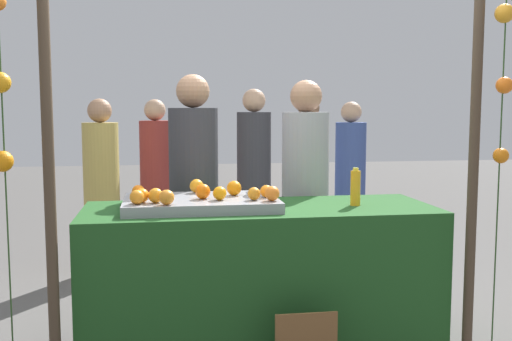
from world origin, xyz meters
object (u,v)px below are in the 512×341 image
Objects in this scene: orange_0 at (167,197)px; vendor_right at (305,206)px; orange_1 at (266,191)px; stall_counter at (260,279)px; vendor_left at (194,206)px; juice_bottle at (355,188)px.

vendor_right is (0.97, 0.82, -0.20)m from orange_0.
stall_counter is at bearing 142.14° from orange_1.
vendor_left reaches higher than orange_0.
orange_1 is 0.77m from vendor_right.
vendor_left is 0.78m from vendor_right.
juice_bottle is at bearing -35.91° from vendor_left.
vendor_left is (-0.35, 0.64, 0.35)m from stall_counter.
juice_bottle is 1.16m from vendor_left.
stall_counter is 0.80m from vendor_left.
juice_bottle is (1.11, 0.18, 0.01)m from orange_0.
orange_1 is 0.04× the size of vendor_right.
orange_1 is at bearing -59.73° from vendor_left.
orange_0 is at bearing -161.91° from orange_1.
orange_1 is at bearing 179.15° from juice_bottle.
stall_counter is 1.23× the size of vendor_left.
vendor_left reaches higher than vendor_right.
juice_bottle is at bearing -76.98° from vendor_right.
stall_counter is at bearing 21.49° from orange_0.
orange_0 is 0.05× the size of vendor_left.
orange_0 is (-0.54, -0.21, 0.53)m from stall_counter.
orange_0 is 0.37× the size of juice_bottle.
juice_bottle is (0.57, -0.03, 0.54)m from stall_counter.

